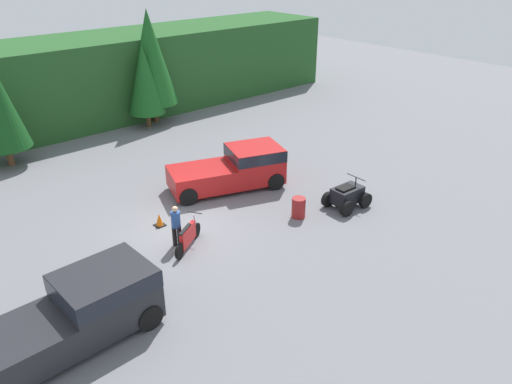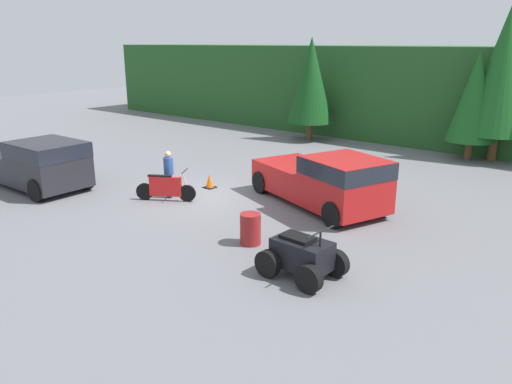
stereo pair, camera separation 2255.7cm
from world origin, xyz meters
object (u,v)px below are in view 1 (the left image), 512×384
at_px(dirt_bike, 188,237).
at_px(quad_atv, 347,196).
at_px(rider_person, 176,225).
at_px(steel_barrel, 299,208).
at_px(pickup_truck_second, 73,313).
at_px(pickup_truck_red, 236,167).
at_px(traffic_cone, 159,220).

relative_size(dirt_bike, quad_atv, 0.99).
bearing_deg(rider_person, steel_barrel, -59.27).
bearing_deg(pickup_truck_second, pickup_truck_red, 24.61).
distance_m(pickup_truck_red, pickup_truck_second, 11.15).
distance_m(quad_atv, rider_person, 7.65).
bearing_deg(pickup_truck_red, rider_person, -133.44).
height_order(quad_atv, rider_person, rider_person).
distance_m(dirt_bike, traffic_cone, 2.15).
relative_size(quad_atv, steel_barrel, 2.17).
bearing_deg(traffic_cone, dirt_bike, -91.06).
height_order(pickup_truck_red, quad_atv, pickup_truck_red).
xyz_separation_m(pickup_truck_second, quad_atv, (12.31, 0.20, -0.48)).
bearing_deg(steel_barrel, pickup_truck_second, -174.60).
bearing_deg(steel_barrel, pickup_truck_red, 91.26).
xyz_separation_m(dirt_bike, quad_atv, (7.07, -1.83, 0.05)).
xyz_separation_m(dirt_bike, rider_person, (-0.24, 0.38, 0.45)).
relative_size(pickup_truck_red, pickup_truck_second, 0.96).
height_order(pickup_truck_second, rider_person, pickup_truck_second).
distance_m(quad_atv, traffic_cone, 8.07).
bearing_deg(traffic_cone, quad_atv, -29.44).
xyz_separation_m(pickup_truck_red, steel_barrel, (0.09, -4.02, -0.55)).
distance_m(traffic_cone, steel_barrel, 5.78).
relative_size(quad_atv, rider_person, 1.13).
distance_m(pickup_truck_red, traffic_cone, 4.83).
distance_m(dirt_bike, steel_barrel, 4.95).
bearing_deg(quad_atv, steel_barrel, 163.56).
height_order(pickup_truck_red, rider_person, pickup_truck_red).
bearing_deg(traffic_cone, rider_person, -99.05).
relative_size(pickup_truck_second, traffic_cone, 10.73).
distance_m(pickup_truck_red, quad_atv, 5.32).
bearing_deg(rider_person, traffic_cone, 37.79).
relative_size(pickup_truck_second, dirt_bike, 3.13).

